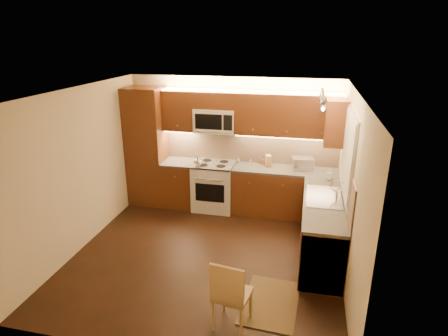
% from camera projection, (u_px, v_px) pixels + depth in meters
% --- Properties ---
extents(floor, '(4.00, 4.00, 0.01)m').
position_uv_depth(floor, '(207.00, 255.00, 5.87)').
color(floor, black).
rests_on(floor, ground).
extents(ceiling, '(4.00, 4.00, 0.01)m').
position_uv_depth(ceiling, '(204.00, 92.00, 5.03)').
color(ceiling, beige).
rests_on(ceiling, ground).
extents(wall_back, '(4.00, 0.01, 2.50)m').
position_uv_depth(wall_back, '(233.00, 143.00, 7.29)').
color(wall_back, '#C8B792').
rests_on(wall_back, ground).
extents(wall_front, '(4.00, 0.01, 2.50)m').
position_uv_depth(wall_front, '(150.00, 254.00, 3.61)').
color(wall_front, '#C8B792').
rests_on(wall_front, ground).
extents(wall_left, '(0.01, 4.00, 2.50)m').
position_uv_depth(wall_left, '(81.00, 169.00, 5.86)').
color(wall_left, '#C8B792').
rests_on(wall_left, ground).
extents(wall_right, '(0.01, 4.00, 2.50)m').
position_uv_depth(wall_right, '(350.00, 192.00, 5.04)').
color(wall_right, '#C8B792').
rests_on(wall_right, ground).
extents(pantry, '(0.70, 0.60, 2.30)m').
position_uv_depth(pantry, '(147.00, 147.00, 7.39)').
color(pantry, '#4A2210').
rests_on(pantry, floor).
extents(base_cab_back_left, '(0.62, 0.60, 0.86)m').
position_uv_depth(base_cab_back_left, '(181.00, 184.00, 7.49)').
color(base_cab_back_left, '#4A2210').
rests_on(base_cab_back_left, floor).
extents(counter_back_left, '(0.62, 0.60, 0.04)m').
position_uv_depth(counter_back_left, '(180.00, 162.00, 7.34)').
color(counter_back_left, '#312F2D').
rests_on(counter_back_left, base_cab_back_left).
extents(base_cab_back_right, '(1.92, 0.60, 0.86)m').
position_uv_depth(base_cab_back_right, '(284.00, 193.00, 7.07)').
color(base_cab_back_right, '#4A2210').
rests_on(base_cab_back_right, floor).
extents(counter_back_right, '(1.92, 0.60, 0.04)m').
position_uv_depth(counter_back_right, '(285.00, 170.00, 6.92)').
color(counter_back_right, '#312F2D').
rests_on(counter_back_right, base_cab_back_right).
extents(base_cab_right, '(0.60, 2.00, 0.86)m').
position_uv_depth(base_cab_right, '(321.00, 230.00, 5.74)').
color(base_cab_right, '#4A2210').
rests_on(base_cab_right, floor).
extents(counter_right, '(0.60, 2.00, 0.04)m').
position_uv_depth(counter_right, '(324.00, 203.00, 5.59)').
color(counter_right, '#312F2D').
rests_on(counter_right, base_cab_right).
extents(dishwasher, '(0.58, 0.60, 0.84)m').
position_uv_depth(dishwasher, '(322.00, 254.00, 5.10)').
color(dishwasher, silver).
rests_on(dishwasher, floor).
extents(backsplash_back, '(3.30, 0.02, 0.60)m').
position_uv_depth(backsplash_back, '(251.00, 147.00, 7.23)').
color(backsplash_back, tan).
rests_on(backsplash_back, wall_back).
extents(backsplash_right, '(0.02, 2.00, 0.60)m').
position_uv_depth(backsplash_right, '(347.00, 184.00, 5.42)').
color(backsplash_right, tan).
rests_on(backsplash_right, wall_right).
extents(upper_cab_back_left, '(0.62, 0.35, 0.75)m').
position_uv_depth(upper_cab_back_left, '(180.00, 110.00, 7.13)').
color(upper_cab_back_left, '#4A2210').
rests_on(upper_cab_back_left, wall_back).
extents(upper_cab_back_right, '(1.92, 0.35, 0.75)m').
position_uv_depth(upper_cab_back_right, '(289.00, 115.00, 6.71)').
color(upper_cab_back_right, '#4A2210').
rests_on(upper_cab_back_right, wall_back).
extents(upper_cab_bridge, '(0.76, 0.35, 0.31)m').
position_uv_depth(upper_cab_bridge, '(215.00, 100.00, 6.91)').
color(upper_cab_bridge, '#4A2210').
rests_on(upper_cab_bridge, wall_back).
extents(upper_cab_right_corner, '(0.35, 0.50, 0.75)m').
position_uv_depth(upper_cab_right_corner, '(336.00, 122.00, 6.15)').
color(upper_cab_right_corner, '#4A2210').
rests_on(upper_cab_right_corner, wall_right).
extents(stove, '(0.76, 0.65, 0.92)m').
position_uv_depth(stove, '(214.00, 186.00, 7.32)').
color(stove, silver).
rests_on(stove, floor).
extents(microwave, '(0.76, 0.38, 0.44)m').
position_uv_depth(microwave, '(215.00, 120.00, 7.02)').
color(microwave, silver).
rests_on(microwave, wall_back).
extents(window_frame, '(0.03, 1.44, 1.24)m').
position_uv_depth(window_frame, '(349.00, 154.00, 5.43)').
color(window_frame, silver).
rests_on(window_frame, wall_right).
extents(window_blinds, '(0.02, 1.36, 1.16)m').
position_uv_depth(window_blinds, '(347.00, 154.00, 5.43)').
color(window_blinds, silver).
rests_on(window_blinds, wall_right).
extents(sink, '(0.52, 0.86, 0.15)m').
position_uv_depth(sink, '(324.00, 193.00, 5.70)').
color(sink, silver).
rests_on(sink, counter_right).
extents(faucet, '(0.20, 0.04, 0.30)m').
position_uv_depth(faucet, '(337.00, 189.00, 5.63)').
color(faucet, silver).
rests_on(faucet, counter_right).
extents(track_light_bar, '(0.04, 1.20, 0.03)m').
position_uv_depth(track_light_bar, '(323.00, 95.00, 5.10)').
color(track_light_bar, silver).
rests_on(track_light_bar, ceiling).
extents(kettle, '(0.18, 0.18, 0.20)m').
position_uv_depth(kettle, '(198.00, 161.00, 7.00)').
color(kettle, silver).
rests_on(kettle, stove).
extents(toaster_oven, '(0.42, 0.35, 0.22)m').
position_uv_depth(toaster_oven, '(303.00, 163.00, 6.88)').
color(toaster_oven, silver).
rests_on(toaster_oven, counter_back_right).
extents(knife_block, '(0.14, 0.17, 0.21)m').
position_uv_depth(knife_block, '(268.00, 161.00, 7.05)').
color(knife_block, '#9C7446').
rests_on(knife_block, counter_back_right).
extents(spice_jar_a, '(0.06, 0.06, 0.10)m').
position_uv_depth(spice_jar_a, '(250.00, 161.00, 7.23)').
color(spice_jar_a, silver).
rests_on(spice_jar_a, counter_back_right).
extents(spice_jar_b, '(0.06, 0.06, 0.10)m').
position_uv_depth(spice_jar_b, '(261.00, 161.00, 7.22)').
color(spice_jar_b, brown).
rests_on(spice_jar_b, counter_back_right).
extents(spice_jar_c, '(0.05, 0.05, 0.11)m').
position_uv_depth(spice_jar_c, '(239.00, 160.00, 7.26)').
color(spice_jar_c, silver).
rests_on(spice_jar_c, counter_back_right).
extents(spice_jar_d, '(0.06, 0.06, 0.09)m').
position_uv_depth(spice_jar_d, '(263.00, 162.00, 7.18)').
color(spice_jar_d, '#AA5F33').
rests_on(spice_jar_d, counter_back_right).
extents(soap_bottle, '(0.09, 0.09, 0.18)m').
position_uv_depth(soap_bottle, '(329.00, 174.00, 6.40)').
color(soap_bottle, silver).
rests_on(soap_bottle, counter_right).
extents(rug, '(0.73, 1.04, 0.01)m').
position_uv_depth(rug, '(271.00, 302.00, 4.81)').
color(rug, black).
rests_on(rug, floor).
extents(dining_chair, '(0.45, 0.45, 0.90)m').
position_uv_depth(dining_chair, '(232.00, 292.00, 4.31)').
color(dining_chair, '#9C7446').
rests_on(dining_chair, floor).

